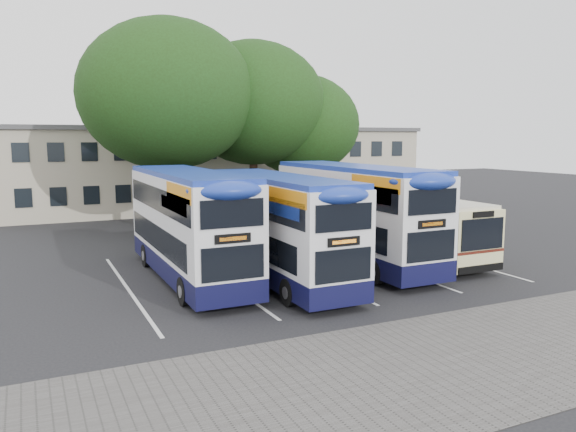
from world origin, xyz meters
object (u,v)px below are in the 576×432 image
at_px(bus_dd_mid, 278,223).
at_px(bus_dd_right, 353,210).
at_px(lamp_post, 330,142).
at_px(tree_mid, 253,103).
at_px(bus_dd_left, 188,220).
at_px(tree_right, 300,125).
at_px(bus_single, 406,222).
at_px(tree_left, 167,95).

relative_size(bus_dd_mid, bus_dd_right, 0.95).
bearing_deg(lamp_post, bus_dd_right, -116.07).
xyz_separation_m(lamp_post, bus_dd_mid, (-11.35, -16.07, -2.88)).
relative_size(tree_mid, bus_dd_left, 1.13).
bearing_deg(lamp_post, tree_right, -153.19).
bearing_deg(lamp_post, tree_mid, -161.05).
xyz_separation_m(tree_right, bus_dd_right, (-4.08, -13.25, -3.89)).
xyz_separation_m(tree_right, bus_single, (-1.04, -12.91, -4.65)).
bearing_deg(tree_right, lamp_post, 26.81).
distance_m(bus_dd_right, bus_single, 3.15).
bearing_deg(bus_single, tree_left, 126.38).
xyz_separation_m(tree_left, bus_single, (8.18, -11.10, -6.20)).
height_order(lamp_post, tree_right, tree_right).
relative_size(tree_mid, bus_single, 1.21).
bearing_deg(tree_left, bus_dd_left, -99.97).
bearing_deg(bus_dd_right, lamp_post, 63.93).
bearing_deg(tree_mid, bus_dd_left, -121.82).
relative_size(tree_mid, tree_right, 1.18).
distance_m(bus_dd_mid, bus_dd_right, 4.26).
distance_m(tree_left, bus_single, 15.12).
distance_m(tree_left, tree_mid, 5.68).
relative_size(lamp_post, bus_single, 0.97).
height_order(tree_mid, bus_dd_mid, tree_mid).
distance_m(lamp_post, bus_single, 15.53).
distance_m(tree_mid, bus_single, 13.78).
distance_m(tree_left, bus_dd_right, 13.67).
relative_size(lamp_post, tree_right, 0.95).
bearing_deg(bus_dd_left, lamp_post, 45.20).
bearing_deg(tree_left, tree_mid, 10.89).
height_order(bus_dd_left, bus_dd_right, bus_dd_right).
bearing_deg(bus_dd_mid, lamp_post, 54.77).
distance_m(tree_left, bus_dd_mid, 13.87).
bearing_deg(tree_mid, lamp_post, 18.95).
relative_size(bus_dd_mid, bus_single, 1.03).
bearing_deg(tree_left, bus_dd_mid, -85.24).
bearing_deg(bus_dd_mid, tree_left, 94.76).
xyz_separation_m(lamp_post, bus_dd_right, (-7.27, -14.86, -2.75)).
relative_size(tree_right, bus_single, 1.02).
distance_m(tree_mid, tree_right, 3.93).
bearing_deg(bus_dd_right, bus_dd_mid, -163.41).
relative_size(tree_left, bus_dd_mid, 1.24).
relative_size(bus_dd_left, bus_dd_right, 0.98).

